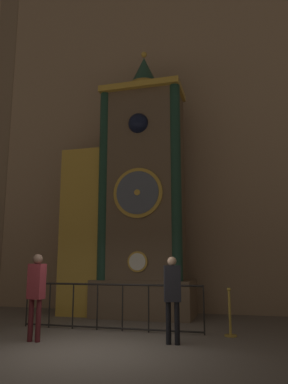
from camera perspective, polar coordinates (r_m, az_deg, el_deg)
The scene contains 7 objects.
ground_plane at distance 7.65m, azimuth -9.02°, elevation -22.99°, with size 28.00×28.00×0.00m, color brown.
cathedral_back_wall at distance 14.42m, azimuth 1.53°, elevation 13.14°, with size 24.00×0.32×14.93m.
clock_tower at distance 12.13m, azimuth -2.08°, elevation -1.63°, with size 4.21×1.78×8.84m.
railing_fence at distance 9.73m, azimuth -5.23°, elevation -16.66°, with size 4.68×0.05×1.12m.
visitor_near at distance 8.65m, azimuth -16.11°, elevation -13.84°, with size 0.37×0.26×1.83m.
visitor_far at distance 8.08m, azimuth 4.34°, elevation -14.82°, with size 0.39×0.31×1.77m.
stanchion_post at distance 9.19m, azimuth 12.98°, elevation -18.49°, with size 0.28×0.28×1.08m.
Camera 1 is at (2.99, -6.84, 1.66)m, focal length 35.00 mm.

